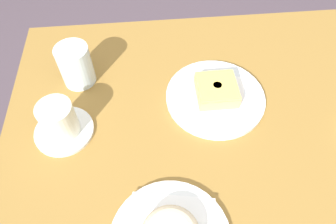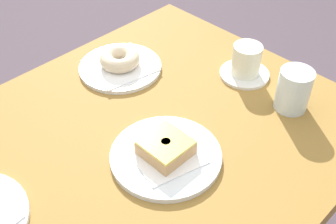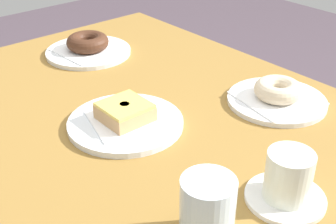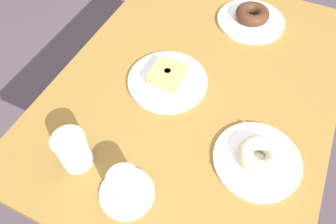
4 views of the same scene
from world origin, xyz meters
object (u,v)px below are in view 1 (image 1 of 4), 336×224
Objects in this scene: donut_glazed_square at (217,90)px; coffee_cup at (60,122)px; water_glass at (76,65)px; plate_glazed_square at (215,97)px.

coffee_cup is (-0.35, -0.06, 0.01)m from donut_glazed_square.
coffee_cup is at bearing -98.87° from water_glass.
coffee_cup reaches higher than donut_glazed_square.
plate_glazed_square is 0.03m from donut_glazed_square.
water_glass reaches higher than donut_glazed_square.
plate_glazed_square is 2.56× the size of donut_glazed_square.
plate_glazed_square is at bearing 9.81° from coffee_cup.
donut_glazed_square is at bearing 116.57° from plate_glazed_square.
donut_glazed_square is 0.89× the size of water_glass.
plate_glazed_square is at bearing -63.43° from donut_glazed_square.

